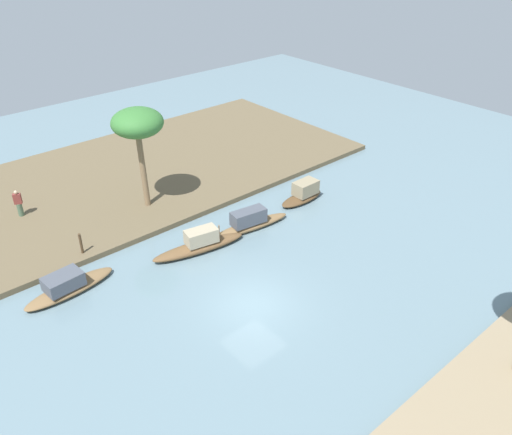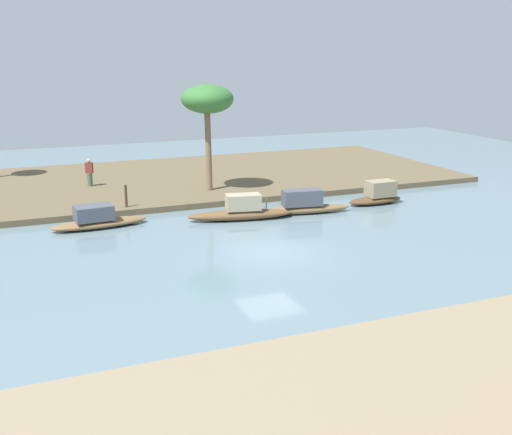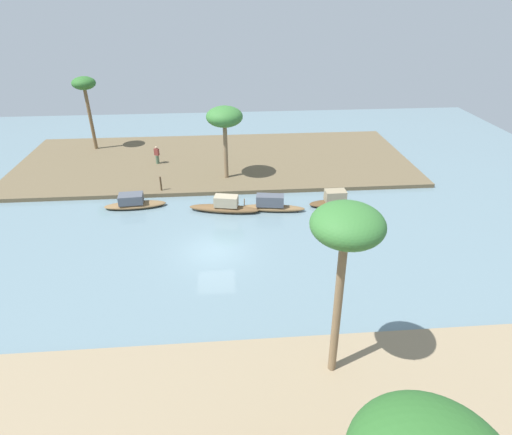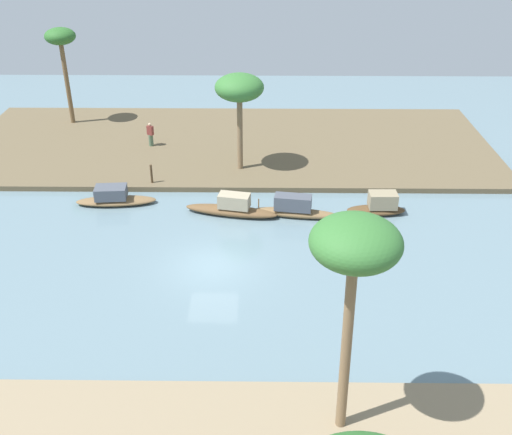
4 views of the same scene
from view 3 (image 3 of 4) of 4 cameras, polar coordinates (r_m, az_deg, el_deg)
river_water at (r=27.32m, az=-5.65°, el=-4.55°), size 68.76×68.76×0.00m
riverbank_left at (r=41.37m, az=-5.55°, el=7.73°), size 37.20×15.01×0.33m
sampan_foreground at (r=31.79m, az=2.12°, el=1.74°), size 4.99×1.63×1.29m
sampan_near_left_bank at (r=33.02m, az=10.39°, el=2.36°), size 3.35×1.21×1.30m
sampan_upstream_small at (r=33.62m, az=-16.31°, el=1.96°), size 4.75×1.61×1.13m
sampan_downstream_large at (r=31.71m, az=-4.29°, el=1.52°), size 5.44×2.07×1.32m
person_on_near_bank at (r=40.82m, az=-13.32°, el=8.23°), size 0.50×0.43×1.68m
mooring_post at (r=35.13m, az=-12.83°, el=4.53°), size 0.14×0.14×1.20m
palm_tree_left_near at (r=35.44m, az=-4.31°, el=13.37°), size 3.03×3.03×6.18m
palm_tree_left_far at (r=45.35m, az=-22.32°, el=16.11°), size 2.24×2.24×7.20m
palm_tree_right_tall at (r=15.54m, az=12.27°, el=-1.76°), size 2.75×2.75×7.90m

